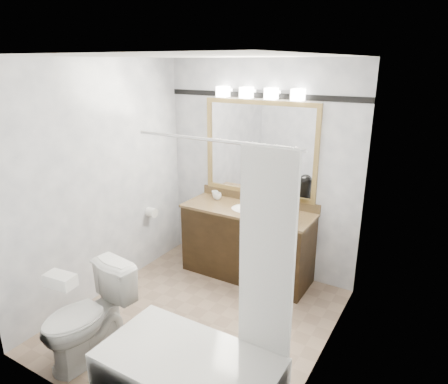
{
  "coord_description": "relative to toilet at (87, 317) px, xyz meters",
  "views": [
    {
      "loc": [
        1.95,
        -2.8,
        2.46
      ],
      "look_at": [
        0.08,
        0.35,
        1.26
      ],
      "focal_mm": 32.0,
      "sensor_mm": 36.0,
      "label": 1
    }
  ],
  "objects": [
    {
      "name": "soap_bottle_a",
      "position": [
        0.35,
        2.13,
        0.5
      ],
      "size": [
        0.05,
        0.05,
        0.1
      ],
      "primitive_type": "imported",
      "rotation": [
        0.0,
        0.0,
        -0.21
      ],
      "color": "white",
      "rests_on": "vanity"
    },
    {
      "name": "bathtub",
      "position": [
        1.07,
        0.02,
        -0.12
      ],
      "size": [
        1.3,
        0.75,
        1.96
      ],
      "color": "white",
      "rests_on": "ground"
    },
    {
      "name": "cup_left",
      "position": [
        0.04,
        2.05,
        0.49
      ],
      "size": [
        0.13,
        0.13,
        0.08
      ],
      "primitive_type": "imported",
      "rotation": [
        0.0,
        0.0,
        -0.34
      ],
      "color": "white",
      "rests_on": "vanity"
    },
    {
      "name": "toilet",
      "position": [
        0.0,
        0.0,
        0.0
      ],
      "size": [
        0.56,
        0.85,
        0.81
      ],
      "primitive_type": "imported",
      "rotation": [
        0.0,
        0.0,
        -0.14
      ],
      "color": "white",
      "rests_on": "ground"
    },
    {
      "name": "cup_right",
      "position": [
        -0.04,
        2.12,
        0.48
      ],
      "size": [
        0.09,
        0.09,
        0.07
      ],
      "primitive_type": "imported",
      "rotation": [
        0.0,
        0.0,
        0.14
      ],
      "color": "white",
      "rests_on": "vanity"
    },
    {
      "name": "coffee_maker",
      "position": [
        1.0,
        1.92,
        0.63
      ],
      "size": [
        0.18,
        0.23,
        0.35
      ],
      "rotation": [
        0.0,
        0.0,
        -0.13
      ],
      "color": "black",
      "rests_on": "vanity"
    },
    {
      "name": "mirror",
      "position": [
        0.52,
        2.2,
        1.1
      ],
      "size": [
        1.4,
        0.04,
        1.1
      ],
      "color": "tan",
      "rests_on": "room"
    },
    {
      "name": "accent_stripe",
      "position": [
        0.52,
        2.21,
        1.7
      ],
      "size": [
        2.4,
        0.01,
        0.06
      ],
      "primitive_type": "cube",
      "color": "black",
      "rests_on": "room"
    },
    {
      "name": "soap_bottle_b",
      "position": [
        0.67,
        2.15,
        0.49
      ],
      "size": [
        0.07,
        0.07,
        0.08
      ],
      "primitive_type": "imported",
      "rotation": [
        0.0,
        0.0,
        0.19
      ],
      "color": "white",
      "rests_on": "vanity"
    },
    {
      "name": "room",
      "position": [
        0.52,
        0.92,
        0.85
      ],
      "size": [
        2.42,
        2.62,
        2.52
      ],
      "color": "gray",
      "rests_on": "ground"
    },
    {
      "name": "tp_roll",
      "position": [
        -0.62,
        1.58,
        0.3
      ],
      "size": [
        0.11,
        0.12,
        0.12
      ],
      "primitive_type": "cylinder",
      "rotation": [
        0.0,
        1.57,
        0.0
      ],
      "color": "white",
      "rests_on": "room"
    },
    {
      "name": "vanity",
      "position": [
        0.52,
        1.94,
        0.04
      ],
      "size": [
        1.53,
        0.58,
        0.97
      ],
      "color": "black",
      "rests_on": "ground"
    },
    {
      "name": "soap_bar",
      "position": [
        0.53,
        2.05,
        0.46
      ],
      "size": [
        0.09,
        0.07,
        0.02
      ],
      "primitive_type": "cube",
      "rotation": [
        0.0,
        0.0,
        0.31
      ],
      "color": "beige",
      "rests_on": "vanity"
    },
    {
      "name": "tissue_box",
      "position": [
        0.0,
        -0.2,
        0.45
      ],
      "size": [
        0.25,
        0.16,
        0.1
      ],
      "primitive_type": "cube",
      "rotation": [
        0.0,
        0.0,
        0.11
      ],
      "color": "white",
      "rests_on": "toilet"
    },
    {
      "name": "vanity_light_bar",
      "position": [
        0.52,
        2.15,
        1.73
      ],
      "size": [
        1.02,
        0.14,
        0.12
      ],
      "color": "silver",
      "rests_on": "room"
    }
  ]
}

